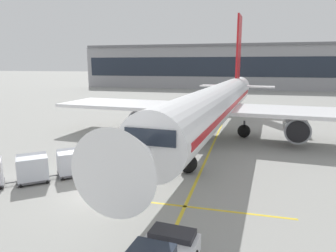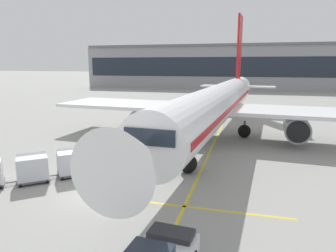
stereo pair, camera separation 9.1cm
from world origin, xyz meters
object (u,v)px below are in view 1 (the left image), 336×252
baggage_cart_third (32,168)px  ground_crew_by_loader (128,149)px  belt_loader (148,152)px  safety_cone_engine_keepout (135,140)px  parked_airplane (217,104)px  baggage_cart_second (72,162)px  ground_crew_by_carts (138,157)px  baggage_cart_lead (110,157)px  ground_crew_marshaller (117,160)px

baggage_cart_third → ground_crew_by_loader: (4.46, 5.93, -0.00)m
belt_loader → safety_cone_engine_keepout: (-3.07, 5.05, -0.45)m
ground_crew_by_loader → baggage_cart_third: bearing=-126.9°
belt_loader → parked_airplane: bearing=66.1°
baggage_cart_third → ground_crew_by_loader: size_ratio=1.49×
baggage_cart_second → ground_crew_by_loader: bearing=58.2°
ground_crew_by_loader → ground_crew_by_carts: (1.56, -1.90, 0.00)m
baggage_cart_second → baggage_cart_lead: bearing=41.6°
baggage_cart_third → baggage_cart_second: bearing=43.5°
belt_loader → baggage_cart_second: (-4.28, -4.30, 0.16)m
baggage_cart_third → ground_crew_marshaller: 5.65m
baggage_cart_third → baggage_cart_lead: bearing=42.5°
parked_airplane → baggage_cart_third: size_ratio=17.80×
baggage_cart_third → ground_crew_marshaller: (4.84, 2.92, -0.00)m
baggage_cart_second → ground_crew_marshaller: (2.96, 1.14, -0.00)m
baggage_cart_second → baggage_cart_third: 2.59m
ground_crew_by_loader → safety_cone_engine_keepout: 5.41m
belt_loader → safety_cone_engine_keepout: size_ratio=6.11×
parked_airplane → baggage_cart_third: 19.47m
baggage_cart_third → ground_crew_marshaller: bearing=31.1°
baggage_cart_lead → ground_crew_by_carts: 2.08m
ground_crew_by_loader → baggage_cart_second: bearing=-121.8°
parked_airplane → baggage_cart_third: (-10.60, -16.11, -2.66)m
baggage_cart_second → ground_crew_by_loader: size_ratio=1.49×
belt_loader → baggage_cart_third: size_ratio=1.86×
baggage_cart_lead → baggage_cart_second: size_ratio=1.00×
baggage_cart_lead → ground_crew_by_loader: (0.48, 2.29, -0.00)m
belt_loader → baggage_cart_lead: (-2.18, -2.44, 0.16)m
parked_airplane → baggage_cart_lead: 14.37m
parked_airplane → ground_crew_by_carts: bearing=-110.8°
baggage_cart_second → ground_crew_marshaller: bearing=21.0°
baggage_cart_lead → baggage_cart_third: size_ratio=1.00×
parked_airplane → ground_crew_by_loader: bearing=-121.1°
belt_loader → ground_crew_by_carts: size_ratio=2.77×
baggage_cart_third → safety_cone_engine_keepout: (3.08, 11.13, -0.61)m
baggage_cart_third → ground_crew_by_loader: 7.42m
baggage_cart_lead → ground_crew_by_loader: size_ratio=1.49×
ground_crew_by_loader → parked_airplane: bearing=58.9°
parked_airplane → belt_loader: size_ratio=9.56×
ground_crew_marshaller → parked_airplane: bearing=66.4°
ground_crew_by_loader → safety_cone_engine_keepout: ground_crew_by_loader is taller
baggage_cart_lead → baggage_cart_third: 5.39m
parked_airplane → ground_crew_by_carts: 13.19m
ground_crew_by_loader → ground_crew_marshaller: same height
baggage_cart_lead → baggage_cart_second: 2.80m
baggage_cart_lead → parked_airplane: bearing=62.0°
baggage_cart_second → safety_cone_engine_keepout: (1.20, 9.35, -0.61)m
safety_cone_engine_keepout → baggage_cart_lead: bearing=-83.2°
ground_crew_by_carts → safety_cone_engine_keepout: ground_crew_by_carts is taller
ground_crew_by_loader → ground_crew_marshaller: (0.38, -3.01, 0.00)m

